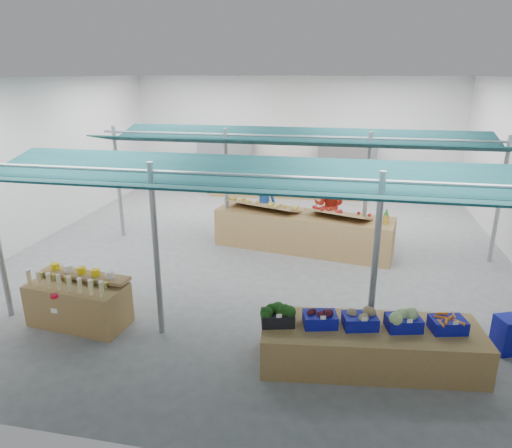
{
  "coord_description": "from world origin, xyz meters",
  "views": [
    {
      "loc": [
        1.99,
        -10.52,
        4.32
      ],
      "look_at": [
        0.2,
        -1.6,
        1.28
      ],
      "focal_mm": 32.0,
      "sensor_mm": 36.0,
      "label": 1
    }
  ],
  "objects_px": {
    "vendor_left": "(264,202)",
    "veg_counter": "(370,346)",
    "vendor_right": "(329,205)",
    "bottle_shelf": "(80,301)",
    "fruit_counter": "(303,232)",
    "crate_stack": "(511,334)"
  },
  "relations": [
    {
      "from": "veg_counter",
      "to": "vendor_left",
      "type": "distance_m",
      "value": 6.38
    },
    {
      "from": "fruit_counter",
      "to": "vendor_left",
      "type": "bearing_deg",
      "value": 147.35
    },
    {
      "from": "veg_counter",
      "to": "vendor_right",
      "type": "xyz_separation_m",
      "value": [
        -0.91,
        5.74,
        0.57
      ]
    },
    {
      "from": "vendor_right",
      "to": "bottle_shelf",
      "type": "bearing_deg",
      "value": 62.87
    },
    {
      "from": "bottle_shelf",
      "to": "vendor_right",
      "type": "bearing_deg",
      "value": 59.46
    },
    {
      "from": "vendor_left",
      "to": "vendor_right",
      "type": "xyz_separation_m",
      "value": [
        1.8,
        0.0,
        0.0
      ]
    },
    {
      "from": "veg_counter",
      "to": "vendor_left",
      "type": "relative_size",
      "value": 1.86
    },
    {
      "from": "veg_counter",
      "to": "fruit_counter",
      "type": "xyz_separation_m",
      "value": [
        -1.51,
        4.64,
        0.15
      ]
    },
    {
      "from": "vendor_left",
      "to": "fruit_counter",
      "type": "bearing_deg",
      "value": 147.35
    },
    {
      "from": "fruit_counter",
      "to": "crate_stack",
      "type": "xyz_separation_m",
      "value": [
        3.76,
        -3.84,
        -0.17
      ]
    },
    {
      "from": "veg_counter",
      "to": "fruit_counter",
      "type": "relative_size",
      "value": 0.75
    },
    {
      "from": "bottle_shelf",
      "to": "fruit_counter",
      "type": "distance_m",
      "value": 5.65
    },
    {
      "from": "bottle_shelf",
      "to": "fruit_counter",
      "type": "height_order",
      "value": "bottle_shelf"
    },
    {
      "from": "veg_counter",
      "to": "vendor_left",
      "type": "height_order",
      "value": "vendor_left"
    },
    {
      "from": "bottle_shelf",
      "to": "crate_stack",
      "type": "bearing_deg",
      "value": 10.82
    },
    {
      "from": "veg_counter",
      "to": "vendor_left",
      "type": "bearing_deg",
      "value": 108.45
    },
    {
      "from": "vendor_left",
      "to": "vendor_right",
      "type": "distance_m",
      "value": 1.8
    },
    {
      "from": "vendor_left",
      "to": "crate_stack",
      "type": "bearing_deg",
      "value": 144.99
    },
    {
      "from": "bottle_shelf",
      "to": "fruit_counter",
      "type": "xyz_separation_m",
      "value": [
        3.54,
        4.4,
        0.05
      ]
    },
    {
      "from": "crate_stack",
      "to": "vendor_left",
      "type": "xyz_separation_m",
      "value": [
        -4.96,
        4.94,
        0.58
      ]
    },
    {
      "from": "vendor_left",
      "to": "veg_counter",
      "type": "bearing_deg",
      "value": 125.15
    },
    {
      "from": "fruit_counter",
      "to": "veg_counter",
      "type": "bearing_deg",
      "value": -62.09
    }
  ]
}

